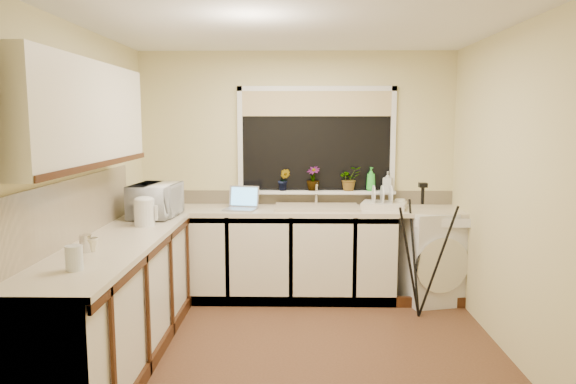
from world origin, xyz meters
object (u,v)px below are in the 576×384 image
at_px(plant_b, 284,180).
at_px(cup_back, 400,203).
at_px(washing_machine, 434,255).
at_px(glass_jug, 74,258).
at_px(laptop, 242,203).
at_px(soap_bottle_clear, 388,181).
at_px(soap_bottle_green, 371,179).
at_px(cup_left, 91,245).
at_px(steel_jar, 86,243).
at_px(plant_d, 349,179).
at_px(kettle, 144,213).
at_px(plant_c, 313,179).
at_px(tripod, 421,251).
at_px(microwave, 156,200).
at_px(dish_rack, 384,205).

distance_m(plant_b, cup_back, 1.18).
height_order(washing_machine, glass_jug, glass_jug).
distance_m(laptop, soap_bottle_clear, 1.49).
distance_m(soap_bottle_green, cup_left, 2.90).
distance_m(washing_machine, laptop, 1.95).
bearing_deg(cup_left, steel_jar, -154.39).
bearing_deg(glass_jug, plant_d, 53.41).
height_order(kettle, soap_bottle_green, soap_bottle_green).
bearing_deg(soap_bottle_green, laptop, -168.49).
bearing_deg(soap_bottle_green, plant_c, 178.43).
distance_m(steel_jar, plant_d, 2.78).
relative_size(tripod, microwave, 2.27).
bearing_deg(tripod, washing_machine, 83.63).
bearing_deg(soap_bottle_clear, kettle, -152.75).
bearing_deg(cup_left, laptop, 64.43).
distance_m(plant_c, plant_d, 0.37).
xyz_separation_m(laptop, microwave, (-0.73, -0.43, 0.09)).
bearing_deg(glass_jug, microwave, 89.38).
bearing_deg(microwave, tripod, -86.35).
relative_size(plant_b, soap_bottle_clear, 1.14).
relative_size(dish_rack, plant_c, 1.71).
xyz_separation_m(plant_b, plant_d, (0.66, 0.03, 0.01)).
height_order(tripod, glass_jug, tripod).
height_order(microwave, cup_left, microwave).
xyz_separation_m(steel_jar, plant_b, (1.25, 1.98, 0.20)).
distance_m(glass_jug, soap_bottle_clear, 3.29).
bearing_deg(plant_c, plant_b, -175.01).
distance_m(kettle, cup_back, 2.46).
distance_m(kettle, microwave, 0.42).
height_order(plant_c, soap_bottle_clear, plant_c).
bearing_deg(kettle, dish_rack, 23.34).
distance_m(cup_back, cup_left, 3.00).
relative_size(glass_jug, steel_jar, 1.26).
relative_size(plant_b, cup_back, 2.02).
bearing_deg(glass_jug, washing_machine, 39.80).
xyz_separation_m(dish_rack, microwave, (-2.12, -0.49, 0.12)).
xyz_separation_m(tripod, cup_left, (-2.46, -1.25, 0.34)).
distance_m(washing_machine, steel_jar, 3.29).
bearing_deg(laptop, soap_bottle_clear, 21.93).
xyz_separation_m(kettle, cup_back, (2.27, 0.96, -0.06)).
bearing_deg(laptop, plant_b, 43.29).
bearing_deg(washing_machine, glass_jug, -153.72).
height_order(soap_bottle_green, soap_bottle_clear, soap_bottle_green).
relative_size(dish_rack, plant_b, 1.87).
bearing_deg(glass_jug, steel_jar, 103.39).
xyz_separation_m(steel_jar, soap_bottle_clear, (2.30, 2.00, 0.19)).
distance_m(kettle, tripod, 2.42).
height_order(microwave, soap_bottle_green, soap_bottle_green).
bearing_deg(dish_rack, steel_jar, -125.58).
bearing_deg(soap_bottle_clear, laptop, -169.35).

